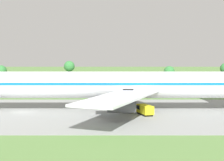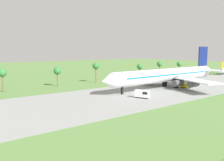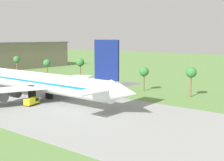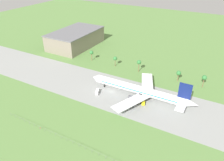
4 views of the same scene
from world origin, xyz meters
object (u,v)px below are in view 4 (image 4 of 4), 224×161
Objects in this scene: fuel_truck at (143,102)px; no_stopping_sign at (40,128)px; terminal_building at (76,38)px; jet_airliner at (140,90)px; baggage_tug at (97,92)px.

no_stopping_sign is (-41.68, -52.15, -0.11)m from fuel_truck.
terminal_building reaches higher than fuel_truck.
jet_airliner is 117.33m from terminal_building.
baggage_tug is 1.03× the size of fuel_truck.
baggage_tug reaches higher than fuel_truck.
baggage_tug is 101.28m from terminal_building.
baggage_tug is at bearing -44.30° from terminal_building.
baggage_tug is at bearing -171.89° from fuel_truck.
terminal_building is at bearing 148.13° from fuel_truck.
no_stopping_sign is (-36.73, -58.11, -4.84)m from jet_airliner.
baggage_tug is (-28.57, -10.73, -4.30)m from jet_airliner.
fuel_truck is at bearing -50.28° from jet_airliner.
jet_airliner reaches higher than baggage_tug.
fuel_truck is (33.52, 4.78, -0.42)m from baggage_tug.
baggage_tug is 0.09× the size of terminal_building.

